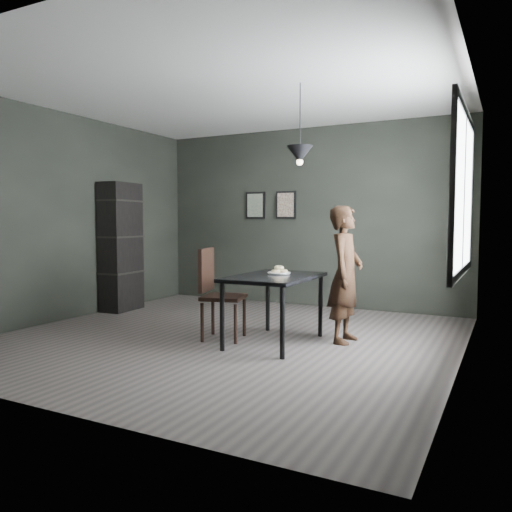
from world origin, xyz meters
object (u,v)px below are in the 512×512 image
at_px(shelf_unit, 121,247).
at_px(pendant_lamp, 300,154).
at_px(woman, 346,274).
at_px(cafe_table, 274,282).
at_px(wood_chair, 216,287).
at_px(white_plate, 279,273).

xyz_separation_m(shelf_unit, pendant_lamp, (3.17, -0.71, 1.10)).
height_order(woman, shelf_unit, shelf_unit).
bearing_deg(cafe_table, wood_chair, -170.99).
distance_m(white_plate, shelf_unit, 2.99).
distance_m(woman, wood_chair, 1.46).
height_order(white_plate, shelf_unit, shelf_unit).
distance_m(shelf_unit, pendant_lamp, 3.43).
height_order(white_plate, pendant_lamp, pendant_lamp).
xyz_separation_m(woman, shelf_unit, (-3.59, 0.39, 0.20)).
bearing_deg(wood_chair, white_plate, 6.54).
xyz_separation_m(white_plate, wood_chair, (-0.67, -0.25, -0.17)).
relative_size(wood_chair, pendant_lamp, 1.20).
height_order(white_plate, woman, woman).
xyz_separation_m(cafe_table, shelf_unit, (-2.92, 0.81, 0.28)).
xyz_separation_m(woman, pendant_lamp, (-0.42, -0.32, 1.30)).
distance_m(white_plate, woman, 0.74).
bearing_deg(wood_chair, shelf_unit, 143.55).
relative_size(white_plate, pendant_lamp, 0.27).
bearing_deg(shelf_unit, white_plate, -17.12).
bearing_deg(white_plate, wood_chair, -159.37).
relative_size(cafe_table, wood_chair, 1.16).
bearing_deg(woman, pendant_lamp, 126.86).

